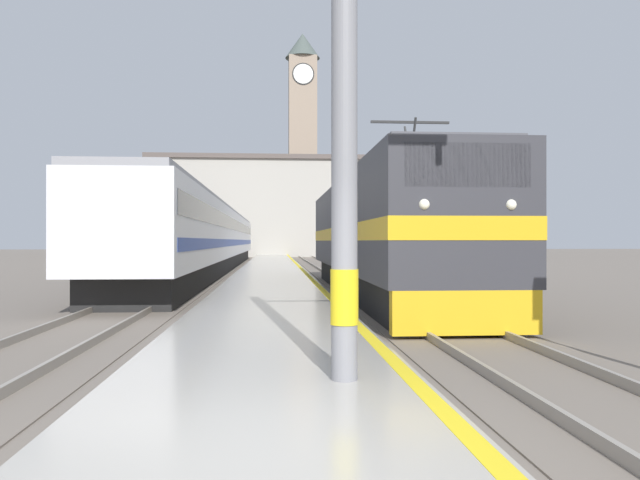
# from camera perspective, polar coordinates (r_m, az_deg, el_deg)

# --- Properties ---
(ground_plane) EXTENTS (200.00, 200.00, 0.00)m
(ground_plane) POSITION_cam_1_polar(r_m,az_deg,el_deg) (34.63, -4.41, -3.05)
(ground_plane) COLOR #70665B
(platform) EXTENTS (3.47, 140.00, 0.29)m
(platform) POSITION_cam_1_polar(r_m,az_deg,el_deg) (29.63, -4.43, -3.27)
(platform) COLOR #ADA89E
(platform) RESTS_ON ground
(rail_track_near) EXTENTS (2.83, 140.00, 0.16)m
(rail_track_near) POSITION_cam_1_polar(r_m,az_deg,el_deg) (29.84, 2.45, -3.47)
(rail_track_near) COLOR #70665B
(rail_track_near) RESTS_ON ground
(rail_track_far) EXTENTS (2.83, 140.00, 0.16)m
(rail_track_far) POSITION_cam_1_polar(r_m,az_deg,el_deg) (29.87, -11.53, -3.46)
(rail_track_far) COLOR #70665B
(rail_track_far) RESTS_ON ground
(locomotive_train) EXTENTS (2.92, 19.15, 4.86)m
(locomotive_train) POSITION_cam_1_polar(r_m,az_deg,el_deg) (20.73, 5.41, 0.46)
(locomotive_train) COLOR black
(locomotive_train) RESTS_ON ground
(passenger_train) EXTENTS (2.92, 49.07, 3.75)m
(passenger_train) POSITION_cam_1_polar(r_m,az_deg,el_deg) (39.46, -9.75, 0.26)
(passenger_train) COLOR black
(passenger_train) RESTS_ON ground
(catenary_mast) EXTENTS (3.02, 0.31, 7.12)m
(catenary_mast) POSITION_cam_1_polar(r_m,az_deg,el_deg) (7.07, 3.13, 16.61)
(catenary_mast) COLOR gray
(catenary_mast) RESTS_ON platform
(clock_tower) EXTENTS (4.45, 4.45, 28.57)m
(clock_tower) POSITION_cam_1_polar(r_m,az_deg,el_deg) (81.44, -1.61, 9.30)
(clock_tower) COLOR gray
(clock_tower) RESTS_ON ground
(station_building) EXTENTS (28.34, 9.02, 11.29)m
(station_building) POSITION_cam_1_polar(r_m,az_deg,el_deg) (72.43, -4.15, 2.98)
(station_building) COLOR #A8A399
(station_building) RESTS_ON ground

